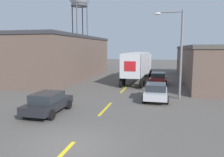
{
  "coord_description": "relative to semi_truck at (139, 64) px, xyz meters",
  "views": [
    {
      "loc": [
        4.05,
        -8.85,
        4.47
      ],
      "look_at": [
        -0.56,
        10.96,
        1.64
      ],
      "focal_mm": 35.0,
      "sensor_mm": 36.0,
      "label": 1
    }
  ],
  "objects": [
    {
      "name": "ground_plane",
      "position": [
        -0.84,
        -21.3,
        -2.35
      ],
      "size": [
        160.0,
        160.0,
        0.0
      ],
      "primitive_type": "plane",
      "color": "#56514C"
    },
    {
      "name": "parked_car_right_mid",
      "position": [
        2.72,
        -11.27,
        -1.59
      ],
      "size": [
        2.09,
        4.19,
        1.46
      ],
      "color": "#B2B2B7",
      "rests_on": "ground_plane"
    },
    {
      "name": "parked_car_left_near",
      "position": [
        -4.4,
        -16.9,
        -1.59
      ],
      "size": [
        2.09,
        4.19,
        1.46
      ],
      "color": "black",
      "rests_on": "ground_plane"
    },
    {
      "name": "road_centerline",
      "position": [
        -0.84,
        -14.89,
        -2.35
      ],
      "size": [
        0.2,
        19.22,
        0.01
      ],
      "color": "yellow",
      "rests_on": "ground_plane"
    },
    {
      "name": "warehouse_left",
      "position": [
        -13.48,
        0.83,
        0.81
      ],
      "size": [
        12.11,
        22.23,
        6.3
      ],
      "color": "brown",
      "rests_on": "ground_plane"
    },
    {
      "name": "parked_car_right_far",
      "position": [
        2.72,
        -2.41,
        -1.59
      ],
      "size": [
        2.09,
        4.19,
        1.46
      ],
      "color": "maroon",
      "rests_on": "ground_plane"
    },
    {
      "name": "street_lamp",
      "position": [
        4.46,
        -10.28,
        2.13
      ],
      "size": [
        2.47,
        0.32,
        7.69
      ],
      "color": "slate",
      "rests_on": "ground_plane"
    },
    {
      "name": "semi_truck",
      "position": [
        0.0,
        0.0,
        0.0
      ],
      "size": [
        3.05,
        13.54,
        3.9
      ],
      "rotation": [
        0.0,
        0.0,
        -0.04
      ],
      "color": "silver",
      "rests_on": "ground_plane"
    }
  ]
}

